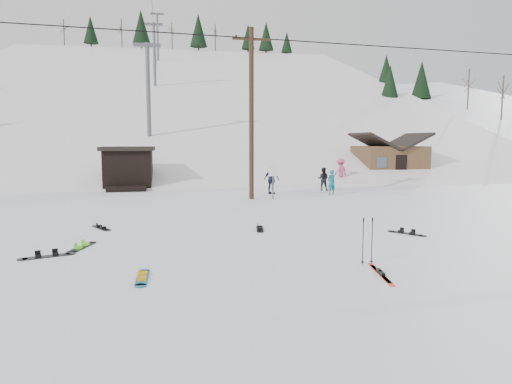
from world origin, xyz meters
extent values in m
plane|color=white|center=(0.00, 0.00, 0.00)|extent=(200.00, 200.00, 0.00)
cube|color=white|center=(0.00, 55.00, -12.00)|extent=(60.00, 85.24, 65.97)
cube|color=white|center=(38.00, 50.00, -11.00)|extent=(45.66, 93.98, 54.59)
cylinder|color=#3A2819|center=(2.00, 14.00, 4.50)|extent=(0.26, 0.26, 9.00)
cube|color=#3A2819|center=(2.00, 14.00, 8.40)|extent=(2.00, 0.12, 0.12)
cylinder|color=black|center=(2.00, 14.00, 8.52)|extent=(0.08, 0.08, 0.12)
cylinder|color=#595B60|center=(3.10, 13.60, 0.90)|extent=(0.07, 0.07, 1.80)
cube|color=white|center=(3.10, 13.56, 1.55)|extent=(0.50, 0.04, 0.60)
cube|color=black|center=(-5.00, 21.00, 1.25)|extent=(3.00, 3.00, 2.50)
cube|color=black|center=(-5.00, 21.00, 2.62)|extent=(3.40, 3.40, 0.25)
cube|color=black|center=(-5.00, 19.20, 0.15)|extent=(2.40, 1.20, 0.30)
cylinder|color=#595B60|center=(-4.00, 30.00, 7.25)|extent=(0.36, 0.36, 8.00)
cube|color=#595B60|center=(-4.00, 30.00, 11.05)|extent=(2.20, 0.30, 0.30)
cylinder|color=#595B60|center=(-4.00, 50.00, 13.75)|extent=(0.36, 0.36, 8.00)
cube|color=#595B60|center=(-4.00, 50.00, 17.55)|extent=(2.20, 0.30, 0.30)
cylinder|color=#595B60|center=(-4.00, 70.00, 20.25)|extent=(0.36, 0.36, 8.00)
cube|color=#595B60|center=(-4.00, 70.00, 24.05)|extent=(2.20, 0.30, 0.30)
cube|color=brown|center=(15.00, 24.00, 1.35)|extent=(5.00, 4.00, 2.70)
cube|color=black|center=(13.65, 24.00, 3.05)|extent=(2.69, 4.40, 1.43)
cube|color=black|center=(16.35, 24.00, 3.05)|extent=(2.69, 4.40, 1.43)
cube|color=black|center=(15.00, 21.98, 1.10)|extent=(0.90, 0.06, 1.90)
cube|color=#166C95|center=(-2.95, 0.36, 0.01)|extent=(0.28, 1.16, 0.02)
cylinder|color=#166C95|center=(-2.94, 0.94, 0.01)|extent=(0.26, 0.26, 0.02)
cylinder|color=#166C95|center=(-2.96, -0.22, 0.01)|extent=(0.26, 0.26, 0.02)
cube|color=#FFAD0D|center=(-2.95, 0.57, 0.06)|extent=(0.19, 0.14, 0.08)
cube|color=#FFAD0D|center=(-2.95, 0.15, 0.06)|extent=(0.19, 0.14, 0.08)
cube|color=red|center=(2.54, -0.45, 0.01)|extent=(0.37, 1.64, 0.02)
cube|color=black|center=(2.54, -0.45, 0.06)|extent=(0.13, 0.31, 0.07)
cube|color=red|center=(2.56, -0.28, 0.01)|extent=(0.37, 1.64, 0.02)
cube|color=black|center=(2.56, -0.28, 0.06)|extent=(0.13, 0.31, 0.07)
cylinder|color=black|center=(2.51, 0.58, 0.58)|extent=(0.02, 0.02, 1.17)
cylinder|color=black|center=(2.51, 0.58, 0.06)|extent=(0.09, 0.09, 0.01)
cylinder|color=black|center=(2.51, 0.58, 1.15)|extent=(0.04, 0.04, 0.11)
cylinder|color=black|center=(2.75, 0.58, 0.58)|extent=(0.02, 0.02, 1.17)
cylinder|color=black|center=(2.75, 0.58, 0.06)|extent=(0.09, 0.09, 0.01)
cylinder|color=black|center=(2.75, 0.58, 1.15)|extent=(0.04, 0.04, 0.11)
cube|color=black|center=(-5.62, 2.83, 0.01)|extent=(1.21, 0.65, 0.02)
cylinder|color=black|center=(-5.05, 3.02, 0.01)|extent=(0.27, 0.27, 0.02)
cylinder|color=black|center=(-6.18, 2.63, 0.01)|extent=(0.27, 0.27, 0.02)
cube|color=black|center=(-5.41, 2.90, 0.06)|extent=(0.20, 0.23, 0.08)
cube|color=black|center=(-5.82, 2.75, 0.06)|extent=(0.20, 0.23, 0.08)
cube|color=black|center=(-4.77, 6.79, 0.01)|extent=(0.75, 1.06, 0.02)
cylinder|color=black|center=(-5.04, 7.25, 0.01)|extent=(0.25, 0.25, 0.02)
cylinder|color=black|center=(-4.50, 6.32, 0.01)|extent=(0.25, 0.25, 0.02)
cube|color=black|center=(-4.87, 6.95, 0.06)|extent=(0.22, 0.20, 0.07)
cube|color=black|center=(-4.67, 6.62, 0.06)|extent=(0.22, 0.20, 0.07)
cube|color=black|center=(-4.89, 3.80, 0.01)|extent=(0.62, 1.22, 0.02)
cylinder|color=black|center=(-4.71, 4.37, 0.01)|extent=(0.27, 0.27, 0.02)
cylinder|color=black|center=(-5.07, 3.23, 0.01)|extent=(0.27, 0.27, 0.02)
cube|color=#6DF61C|center=(-4.82, 4.00, 0.06)|extent=(0.23, 0.20, 0.08)
cube|color=#6DF61C|center=(-4.95, 3.59, 0.06)|extent=(0.23, 0.20, 0.08)
cube|color=black|center=(5.54, 3.88, 0.01)|extent=(0.87, 1.07, 0.02)
cylinder|color=black|center=(5.87, 3.42, 0.01)|extent=(0.26, 0.26, 0.02)
cylinder|color=black|center=(5.21, 4.33, 0.01)|extent=(0.26, 0.26, 0.02)
cube|color=black|center=(5.66, 3.71, 0.06)|extent=(0.23, 0.22, 0.07)
cube|color=black|center=(5.43, 4.04, 0.06)|extent=(0.23, 0.22, 0.07)
cube|color=black|center=(0.81, 5.58, 0.01)|extent=(0.42, 1.09, 0.02)
cylinder|color=black|center=(0.90, 6.10, 0.01)|extent=(0.24, 0.24, 0.02)
cylinder|color=black|center=(0.73, 5.05, 0.01)|extent=(0.24, 0.24, 0.02)
cube|color=black|center=(0.85, 5.76, 0.06)|extent=(0.19, 0.16, 0.07)
cube|color=black|center=(0.78, 5.39, 0.06)|extent=(0.19, 0.16, 0.07)
imported|color=#0C6F7A|center=(6.92, 15.08, 0.72)|extent=(0.61, 0.50, 1.44)
imported|color=black|center=(7.18, 17.31, 0.73)|extent=(0.88, 0.80, 1.46)
imported|color=#D64B84|center=(9.69, 20.84, 0.94)|extent=(1.39, 1.17, 1.87)
imported|color=#171E3B|center=(3.56, 15.98, 0.86)|extent=(1.03, 0.97, 1.71)
camera|label=1|loc=(-2.25, -10.09, 3.14)|focal=32.00mm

